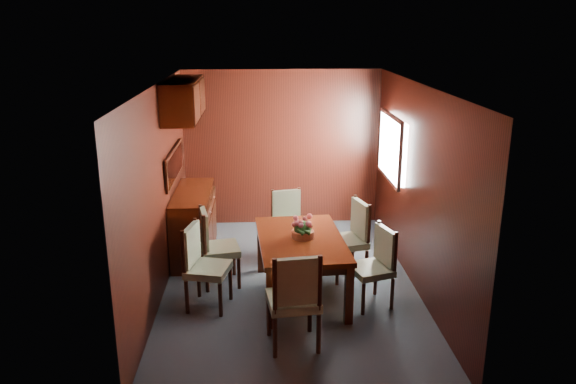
{
  "coord_description": "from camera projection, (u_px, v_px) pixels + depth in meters",
  "views": [
    {
      "loc": [
        -0.35,
        -6.21,
        3.07
      ],
      "look_at": [
        0.0,
        0.43,
        1.05
      ],
      "focal_mm": 35.0,
      "sensor_mm": 36.0,
      "label": 1
    }
  ],
  "objects": [
    {
      "name": "chair_right_far",
      "position": [
        352.0,
        234.0,
        6.94
      ],
      "size": [
        0.55,
        0.57,
        0.99
      ],
      "rotation": [
        0.0,
        0.0,
        1.83
      ],
      "color": "black",
      "rests_on": "ground"
    },
    {
      "name": "dining_table",
      "position": [
        301.0,
        246.0,
        6.41
      ],
      "size": [
        1.05,
        1.58,
        0.71
      ],
      "rotation": [
        0.0,
        0.0,
        0.07
      ],
      "color": "#331106",
      "rests_on": "ground"
    },
    {
      "name": "flower_centerpiece",
      "position": [
        303.0,
        226.0,
        6.36
      ],
      "size": [
        0.28,
        0.28,
        0.28
      ],
      "color": "#A65132",
      "rests_on": "dining_table"
    },
    {
      "name": "chair_left_near",
      "position": [
        202.0,
        262.0,
        6.18
      ],
      "size": [
        0.53,
        0.55,
        0.97
      ],
      "rotation": [
        0.0,
        0.0,
        -1.8
      ],
      "color": "black",
      "rests_on": "ground"
    },
    {
      "name": "chair_head",
      "position": [
        295.0,
        296.0,
        5.34
      ],
      "size": [
        0.54,
        0.52,
        1.03
      ],
      "rotation": [
        0.0,
        0.0,
        0.12
      ],
      "color": "black",
      "rests_on": "ground"
    },
    {
      "name": "chair_right_near",
      "position": [
        376.0,
        262.0,
        6.25
      ],
      "size": [
        0.53,
        0.54,
        0.92
      ],
      "rotation": [
        0.0,
        0.0,
        1.88
      ],
      "color": "black",
      "rests_on": "ground"
    },
    {
      "name": "ground",
      "position": [
        290.0,
        284.0,
        6.84
      ],
      "size": [
        4.5,
        4.5,
        0.0
      ],
      "primitive_type": "plane",
      "color": "#38434C",
      "rests_on": "ground"
    },
    {
      "name": "room_shell",
      "position": [
        280.0,
        148.0,
        6.68
      ],
      "size": [
        3.06,
        4.52,
        2.41
      ],
      "color": "black",
      "rests_on": "ground"
    },
    {
      "name": "chair_left_far",
      "position": [
        214.0,
        243.0,
        6.71
      ],
      "size": [
        0.52,
        0.53,
        0.96
      ],
      "rotation": [
        0.0,
        0.0,
        -1.38
      ],
      "color": "black",
      "rests_on": "ground"
    },
    {
      "name": "sideboard",
      "position": [
        194.0,
        223.0,
        7.61
      ],
      "size": [
        0.48,
        1.4,
        0.9
      ],
      "primitive_type": "cube",
      "color": "#331106",
      "rests_on": "ground"
    },
    {
      "name": "chair_foot",
      "position": [
        288.0,
        219.0,
        7.6
      ],
      "size": [
        0.51,
        0.49,
        0.91
      ],
      "rotation": [
        0.0,
        0.0,
        3.36
      ],
      "color": "black",
      "rests_on": "ground"
    }
  ]
}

